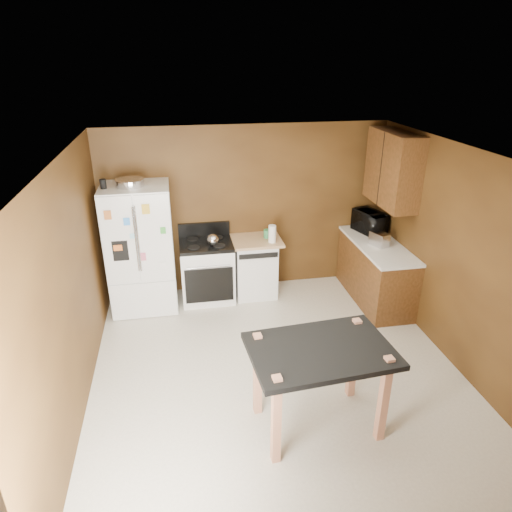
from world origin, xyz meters
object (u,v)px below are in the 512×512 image
object	(u,v)px
green_canister	(267,234)
refrigerator	(141,249)
island	(320,360)
kettle	(213,240)
microwave	(370,223)
toaster	(379,239)
gas_range	(207,270)
roasting_pan	(130,183)
dishwasher	(255,266)
paper_towel	(272,234)
pen_cup	(103,184)

from	to	relation	value
green_canister	refrigerator	size ratio (longest dim) A/B	0.07
island	green_canister	bearing A→B (deg)	88.48
kettle	island	world-z (taller)	kettle
microwave	island	size ratio (longest dim) A/B	0.39
toaster	gas_range	size ratio (longest dim) A/B	0.24
kettle	green_canister	size ratio (longest dim) A/B	1.40
green_canister	refrigerator	world-z (taller)	refrigerator
green_canister	gas_range	bearing A→B (deg)	-176.05
green_canister	roasting_pan	bearing A→B (deg)	-176.29
kettle	dishwasher	bearing A→B (deg)	13.30
paper_towel	toaster	bearing A→B (deg)	-15.84
gas_range	island	bearing A→B (deg)	-73.11
kettle	refrigerator	size ratio (longest dim) A/B	0.10
paper_towel	pen_cup	bearing A→B (deg)	-179.88
toaster	kettle	bearing A→B (deg)	148.82
pen_cup	refrigerator	xyz separation A→B (m)	(0.37, 0.07, -0.96)
island	paper_towel	bearing A→B (deg)	87.68
roasting_pan	green_canister	xyz separation A→B (m)	(1.87, 0.12, -0.90)
toaster	gas_range	distance (m)	2.53
paper_towel	green_canister	bearing A→B (deg)	99.74
paper_towel	green_canister	distance (m)	0.20
microwave	dishwasher	size ratio (longest dim) A/B	0.60
dishwasher	island	bearing A→B (deg)	-87.50
paper_towel	dishwasher	xyz separation A→B (m)	(-0.23, 0.15, -0.57)
kettle	island	distance (m)	2.76
roasting_pan	toaster	bearing A→B (deg)	-8.10
refrigerator	gas_range	size ratio (longest dim) A/B	1.64
roasting_pan	island	size ratio (longest dim) A/B	0.27
kettle	gas_range	bearing A→B (deg)	126.69
gas_range	dishwasher	bearing A→B (deg)	1.94
toaster	microwave	world-z (taller)	microwave
island	roasting_pan	bearing A→B (deg)	123.53
roasting_pan	microwave	bearing A→B (deg)	0.73
refrigerator	island	size ratio (longest dim) A/B	1.30
paper_towel	island	bearing A→B (deg)	-92.32
kettle	gas_range	distance (m)	0.55
roasting_pan	island	distance (m)	3.43
pen_cup	island	size ratio (longest dim) A/B	0.09
pen_cup	toaster	size ratio (longest dim) A/B	0.47
pen_cup	island	xyz separation A→B (m)	(2.12, -2.65, -1.08)
paper_towel	microwave	world-z (taller)	microwave
microwave	dishwasher	bearing A→B (deg)	71.13
paper_towel	gas_range	world-z (taller)	paper_towel
gas_range	kettle	bearing A→B (deg)	-53.31
dishwasher	paper_towel	bearing A→B (deg)	-32.76
toaster	microwave	bearing A→B (deg)	61.32
microwave	gas_range	bearing A→B (deg)	72.06
refrigerator	gas_range	world-z (taller)	refrigerator
microwave	island	world-z (taller)	microwave
roasting_pan	microwave	xyz separation A→B (m)	(3.44, 0.04, -0.80)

